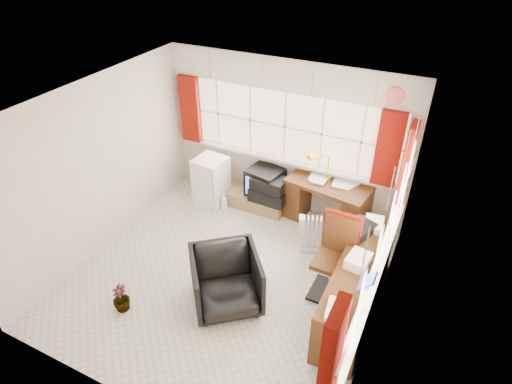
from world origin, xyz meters
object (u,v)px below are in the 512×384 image
at_px(crt_tv, 265,182).
at_px(credenza, 356,287).
at_px(office_chair, 226,281).
at_px(mini_fridge, 211,181).
at_px(task_chair, 337,253).
at_px(radiator, 315,238).
at_px(desk_lamp, 329,161).
at_px(tv_bench, 247,197).
at_px(desk, 327,201).

bearing_deg(crt_tv, credenza, -38.33).
height_order(office_chair, mini_fridge, mini_fridge).
relative_size(task_chair, radiator, 1.93).
distance_m(task_chair, office_chair, 1.45).
xyz_separation_m(crt_tv, mini_fridge, (-0.89, -0.24, -0.08)).
bearing_deg(mini_fridge, crt_tv, 14.76).
height_order(desk_lamp, tv_bench, desk_lamp).
xyz_separation_m(desk_lamp, tv_bench, (-1.32, -0.17, -0.94)).
xyz_separation_m(desk, mini_fridge, (-1.96, -0.29, 0.00)).
relative_size(office_chair, crt_tv, 1.39).
bearing_deg(office_chair, task_chair, -2.07).
distance_m(desk_lamp, office_chair, 2.46).
xyz_separation_m(task_chair, mini_fridge, (-2.51, 1.07, -0.21)).
xyz_separation_m(desk, tv_bench, (-1.39, -0.08, -0.29)).
xyz_separation_m(desk_lamp, office_chair, (-0.53, -2.30, -0.68)).
bearing_deg(credenza, desk, 119.15).
height_order(desk_lamp, mini_fridge, desk_lamp).
relative_size(crt_tv, mini_fridge, 0.74).
xyz_separation_m(radiator, mini_fridge, (-2.04, 0.47, 0.17)).
bearing_deg(credenza, desk_lamp, 119.57).
bearing_deg(desk_lamp, radiator, -80.29).
xyz_separation_m(credenza, crt_tv, (-1.96, 1.55, 0.10)).
bearing_deg(mini_fridge, task_chair, -23.14).
bearing_deg(task_chair, crt_tv, 140.99).
xyz_separation_m(task_chair, office_chair, (-1.14, -0.85, -0.23)).
height_order(task_chair, radiator, task_chair).
height_order(desk, crt_tv, desk).
bearing_deg(desk, office_chair, -105.12).
relative_size(tv_bench, crt_tv, 2.28).
distance_m(desk, radiator, 0.78).
distance_m(credenza, mini_fridge, 3.14).
bearing_deg(credenza, office_chair, -157.72).
height_order(desk, office_chair, same).
relative_size(tv_bench, mini_fridge, 1.69).
xyz_separation_m(desk_lamp, mini_fridge, (-1.90, -0.37, -0.65)).
bearing_deg(credenza, mini_fridge, 155.28).
relative_size(task_chair, tv_bench, 0.84).
height_order(desk, desk_lamp, desk_lamp).
bearing_deg(radiator, mini_fridge, 166.96).
relative_size(desk_lamp, crt_tv, 0.76).
distance_m(credenza, crt_tv, 2.50).
bearing_deg(desk_lamp, crt_tv, -172.14).
relative_size(desk, radiator, 2.26).
distance_m(office_chair, mini_fridge, 2.36).
bearing_deg(task_chair, desk_lamp, 112.95).
distance_m(desk_lamp, credenza, 2.06).
bearing_deg(office_chair, desk, 36.15).
relative_size(desk_lamp, credenza, 0.23).
bearing_deg(tv_bench, desk, 3.30).
xyz_separation_m(task_chair, credenza, (0.35, -0.24, -0.23)).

